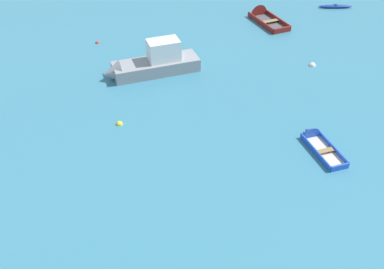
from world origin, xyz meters
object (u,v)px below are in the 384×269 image
at_px(mooring_buoy_between_boats_right, 312,66).
at_px(mooring_buoy_midfield, 97,43).
at_px(kayak_deep_blue_outer_right, 335,6).
at_px(rowboat_blue_back_row_center, 314,139).
at_px(mooring_buoy_between_boats_left, 119,124).
at_px(rowboat_maroon_cluster_outer, 261,15).
at_px(motor_launch_grey_near_left, 150,64).

distance_m(mooring_buoy_between_boats_right, mooring_buoy_midfield, 14.96).
bearing_deg(mooring_buoy_between_boats_right, kayak_deep_blue_outer_right, 56.93).
height_order(mooring_buoy_between_boats_right, mooring_buoy_midfield, mooring_buoy_between_boats_right).
bearing_deg(mooring_buoy_between_boats_right, mooring_buoy_midfield, 156.04).
relative_size(kayak_deep_blue_outer_right, mooring_buoy_midfield, 9.70).
bearing_deg(rowboat_blue_back_row_center, mooring_buoy_between_boats_left, 160.54).
bearing_deg(mooring_buoy_between_boats_right, rowboat_maroon_cluster_outer, 96.01).
bearing_deg(mooring_buoy_between_boats_left, rowboat_maroon_cluster_outer, 46.10).
relative_size(rowboat_blue_back_row_center, mooring_buoy_between_boats_left, 9.14).
xyz_separation_m(kayak_deep_blue_outer_right, motor_launch_grey_near_left, (-16.31, -7.97, 0.55)).
bearing_deg(rowboat_blue_back_row_center, kayak_deep_blue_outer_right, 61.48).
height_order(motor_launch_grey_near_left, mooring_buoy_between_boats_left, motor_launch_grey_near_left).
height_order(mooring_buoy_between_boats_left, mooring_buoy_midfield, mooring_buoy_between_boats_left).
bearing_deg(mooring_buoy_between_boats_left, mooring_buoy_midfield, 95.09).
relative_size(rowboat_blue_back_row_center, mooring_buoy_between_boats_right, 7.51).
xyz_separation_m(rowboat_blue_back_row_center, mooring_buoy_between_boats_right, (3.13, 7.54, -0.14)).
xyz_separation_m(rowboat_blue_back_row_center, mooring_buoy_between_boats_left, (-9.63, 3.40, -0.14)).
xyz_separation_m(motor_launch_grey_near_left, mooring_buoy_midfield, (-3.22, 5.04, -0.68)).
relative_size(motor_launch_grey_near_left, mooring_buoy_between_boats_right, 14.14).
bearing_deg(mooring_buoy_midfield, rowboat_blue_back_row_center, -52.26).
bearing_deg(kayak_deep_blue_outer_right, rowboat_maroon_cluster_outer, -173.40).
relative_size(kayak_deep_blue_outer_right, mooring_buoy_between_boats_left, 7.89).
bearing_deg(motor_launch_grey_near_left, mooring_buoy_midfield, 122.60).
xyz_separation_m(kayak_deep_blue_outer_right, mooring_buoy_midfield, (-19.53, -2.92, -0.13)).
bearing_deg(motor_launch_grey_near_left, rowboat_maroon_cluster_outer, 36.87).
relative_size(kayak_deep_blue_outer_right, rowboat_blue_back_row_center, 0.86).
height_order(motor_launch_grey_near_left, mooring_buoy_midfield, motor_launch_grey_near_left).
relative_size(mooring_buoy_between_boats_left, mooring_buoy_midfield, 1.23).
bearing_deg(mooring_buoy_between_boats_left, rowboat_blue_back_row_center, -19.46).
height_order(kayak_deep_blue_outer_right, mooring_buoy_between_boats_left, kayak_deep_blue_outer_right).
bearing_deg(motor_launch_grey_near_left, kayak_deep_blue_outer_right, 26.03).
bearing_deg(motor_launch_grey_near_left, mooring_buoy_between_boats_left, -114.08).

